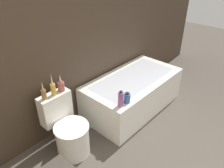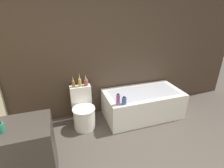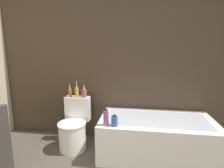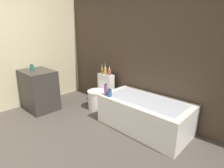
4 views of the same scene
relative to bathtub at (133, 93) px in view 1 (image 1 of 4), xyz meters
name	(u,v)px [view 1 (image 1 of 4)]	position (x,y,z in m)	size (l,w,h in m)	color
wall_back_tiled	(63,33)	(-0.81, 0.45, 1.03)	(6.40, 0.06, 2.60)	#423326
bathtub	(133,93)	(0.00, 0.00, 0.00)	(1.51, 0.79, 0.53)	white
toilet	(68,131)	(-1.19, 0.04, 0.02)	(0.41, 0.55, 0.72)	white
vase_gold	(44,93)	(-1.30, 0.23, 0.53)	(0.05, 0.05, 0.22)	olive
vase_silver	(53,88)	(-1.19, 0.22, 0.54)	(0.06, 0.06, 0.27)	gold
vase_bronze	(61,85)	(-1.07, 0.23, 0.53)	(0.08, 0.08, 0.21)	#994C47
shampoo_bottle_tall	(121,99)	(-0.64, -0.30, 0.36)	(0.06, 0.06, 0.21)	#8C4C8C
shampoo_bottle_short	(127,98)	(-0.53, -0.31, 0.32)	(0.08, 0.08, 0.14)	#335999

